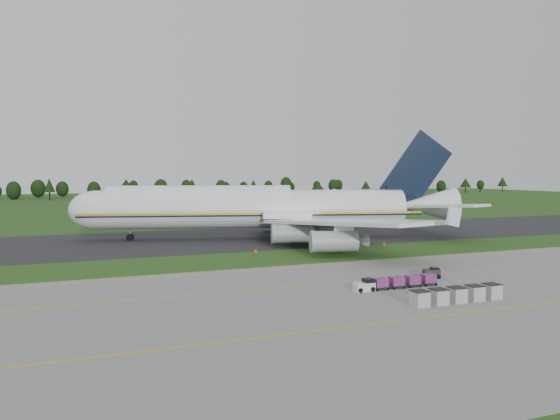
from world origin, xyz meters
name	(u,v)px	position (x,y,z in m)	size (l,w,h in m)	color
ground	(270,258)	(0.00, 0.00, 0.00)	(600.00, 600.00, 0.00)	#224514
apron	(383,305)	(0.00, -34.00, 0.03)	(300.00, 52.00, 0.06)	slate
taxiway	(223,238)	(0.00, 28.00, 0.04)	(300.00, 40.00, 0.08)	black
apron_markings	(351,291)	(0.00, -26.98, 0.06)	(300.00, 30.20, 0.01)	gold
tree_line	(93,188)	(-16.41, 221.32, 5.81)	(527.60, 22.41, 10.97)	black
aircraft	(260,208)	(7.12, 24.56, 6.59)	(82.38, 77.27, 23.09)	white
baggage_train	(395,282)	(5.69, -27.54, 0.79)	(11.22, 1.43, 1.38)	silver
utility_cart	(431,274)	(13.81, -23.92, 0.62)	(2.37, 1.81, 1.15)	#2B2C1F
uld_row	(457,295)	(7.87, -36.10, 0.90)	(11.29, 1.69, 1.67)	#AEAEAE
edge_markers	(323,248)	(12.54, 5.88, 0.27)	(26.50, 0.30, 0.60)	#E94F07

